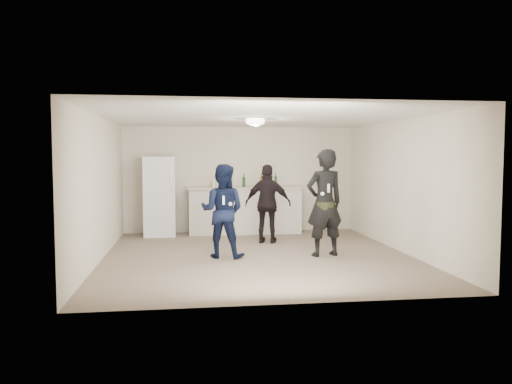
{
  "coord_description": "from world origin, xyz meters",
  "views": [
    {
      "loc": [
        -1.24,
        -8.88,
        1.81
      ],
      "look_at": [
        0.0,
        0.2,
        1.15
      ],
      "focal_mm": 35.0,
      "sensor_mm": 36.0,
      "label": 1
    }
  ],
  "objects": [
    {
      "name": "wall_front",
      "position": [
        0.0,
        -3.0,
        1.25
      ],
      "size": [
        6.0,
        0.0,
        6.0
      ],
      "primitive_type": "plane",
      "rotation": [
        -1.57,
        0.0,
        0.0
      ],
      "color": "beige",
      "rests_on": "floor"
    },
    {
      "name": "wall_right",
      "position": [
        2.75,
        0.0,
        1.25
      ],
      "size": [
        0.0,
        6.0,
        6.0
      ],
      "primitive_type": "plane",
      "rotation": [
        1.57,
        0.0,
        -1.57
      ],
      "color": "beige",
      "rests_on": "floor"
    },
    {
      "name": "spectator",
      "position": [
        0.4,
        1.31,
        0.82
      ],
      "size": [
        1.04,
        0.66,
        1.64
      ],
      "primitive_type": "imported",
      "rotation": [
        0.0,
        0.0,
        2.85
      ],
      "color": "black",
      "rests_on": "floor"
    },
    {
      "name": "remote_woman",
      "position": [
        1.2,
        -0.42,
        1.25
      ],
      "size": [
        0.04,
        0.04,
        0.15
      ],
      "primitive_type": "cube",
      "color": "silver",
      "rests_on": "woman"
    },
    {
      "name": "wall_left",
      "position": [
        -2.75,
        0.0,
        1.25
      ],
      "size": [
        0.0,
        6.0,
        6.0
      ],
      "primitive_type": "plane",
      "rotation": [
        1.57,
        0.0,
        1.57
      ],
      "color": "beige",
      "rests_on": "floor"
    },
    {
      "name": "counter_top",
      "position": [
        0.07,
        2.67,
        1.07
      ],
      "size": [
        2.68,
        0.64,
        0.04
      ],
      "primitive_type": "cube",
      "color": "beige",
      "rests_on": "counter"
    },
    {
      "name": "fridge_handle",
      "position": [
        -1.6,
        2.23,
        1.3
      ],
      "size": [
        0.02,
        0.02,
        0.6
      ],
      "primitive_type": "cylinder",
      "color": "silver",
      "rests_on": "fridge"
    },
    {
      "name": "man",
      "position": [
        -0.64,
        -0.03,
        0.84
      ],
      "size": [
        0.97,
        0.86,
        1.67
      ],
      "primitive_type": "imported",
      "rotation": [
        0.0,
        0.0,
        2.81
      ],
      "color": "#101D43",
      "rests_on": "floor"
    },
    {
      "name": "nunchuk_woman",
      "position": [
        1.1,
        -0.39,
        1.15
      ],
      "size": [
        0.07,
        0.07,
        0.07
      ],
      "primitive_type": "sphere",
      "color": "white",
      "rests_on": "woman"
    },
    {
      "name": "bottle_cluster",
      "position": [
        0.29,
        2.67,
        1.2
      ],
      "size": [
        1.2,
        0.19,
        0.25
      ],
      "color": "#113E1B",
      "rests_on": "counter_top"
    },
    {
      "name": "shaker",
      "position": [
        -0.65,
        2.76,
        1.18
      ],
      "size": [
        0.08,
        0.08,
        0.17
      ],
      "primitive_type": "cylinder",
      "color": "silver",
      "rests_on": "counter_top"
    },
    {
      "name": "woman",
      "position": [
        1.2,
        -0.17,
        0.97
      ],
      "size": [
        0.79,
        0.61,
        1.94
      ],
      "primitive_type": "imported",
      "rotation": [
        0.0,
        0.0,
        3.36
      ],
      "color": "black",
      "rests_on": "floor"
    },
    {
      "name": "nunchuk_man",
      "position": [
        -0.52,
        -0.28,
        0.98
      ],
      "size": [
        0.07,
        0.07,
        0.07
      ],
      "primitive_type": "sphere",
      "color": "silver",
      "rests_on": "man"
    },
    {
      "name": "counter",
      "position": [
        0.07,
        2.67,
        0.53
      ],
      "size": [
        2.6,
        0.56,
        1.05
      ],
      "primitive_type": "cube",
      "color": "beige",
      "rests_on": "floor"
    },
    {
      "name": "ceiling_dome",
      "position": [
        0.0,
        0.3,
        2.45
      ],
      "size": [
        0.36,
        0.36,
        0.16
      ],
      "primitive_type": "ellipsoid",
      "color": "white",
      "rests_on": "ceiling"
    },
    {
      "name": "fridge",
      "position": [
        -1.88,
        2.6,
        0.9
      ],
      "size": [
        0.7,
        0.7,
        1.8
      ],
      "primitive_type": "cube",
      "color": "white",
      "rests_on": "floor"
    },
    {
      "name": "camo_shorts",
      "position": [
        1.2,
        -0.17,
        0.85
      ],
      "size": [
        0.34,
        0.34,
        0.28
      ],
      "primitive_type": "cylinder",
      "color": "#323A1A",
      "rests_on": "woman"
    },
    {
      "name": "ceiling",
      "position": [
        0.0,
        0.0,
        2.5
      ],
      "size": [
        6.0,
        6.0,
        0.0
      ],
      "primitive_type": "plane",
      "rotation": [
        3.14,
        0.0,
        0.0
      ],
      "color": "silver",
      "rests_on": "wall_back"
    },
    {
      "name": "remote_man",
      "position": [
        -0.64,
        -0.31,
        1.05
      ],
      "size": [
        0.04,
        0.04,
        0.15
      ],
      "primitive_type": "cube",
      "color": "white",
      "rests_on": "man"
    },
    {
      "name": "floor",
      "position": [
        0.0,
        0.0,
        0.0
      ],
      "size": [
        6.0,
        6.0,
        0.0
      ],
      "primitive_type": "plane",
      "color": "#6B5B4C",
      "rests_on": "ground"
    },
    {
      "name": "wall_back",
      "position": [
        0.0,
        3.0,
        1.25
      ],
      "size": [
        6.0,
        0.0,
        6.0
      ],
      "primitive_type": "plane",
      "rotation": [
        1.57,
        0.0,
        0.0
      ],
      "color": "beige",
      "rests_on": "floor"
    }
  ]
}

